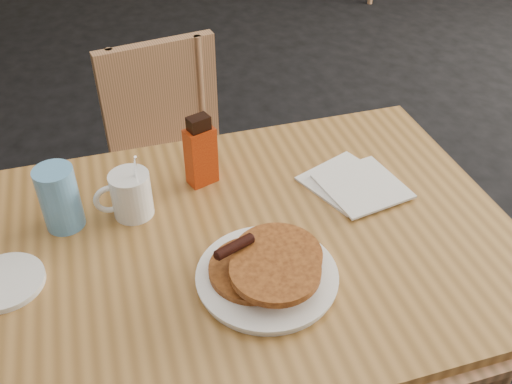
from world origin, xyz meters
TOP-DOWN VIEW (x-y plane):
  - main_table at (-0.05, -0.01)m, footprint 1.28×0.91m
  - chair_main_far at (-0.04, 0.71)m, footprint 0.42×0.42m
  - pancake_plate at (-0.02, -0.14)m, footprint 0.27×0.27m
  - coffee_mug at (-0.23, 0.14)m, footprint 0.12×0.09m
  - syrup_bottle at (-0.06, 0.20)m, footprint 0.07×0.06m
  - napkin_stack at (0.27, 0.07)m, footprint 0.23×0.24m
  - blue_tumbler at (-0.37, 0.16)m, footprint 0.10×0.10m
  - side_saucer at (-0.50, 0.02)m, footprint 0.15×0.15m

SIDE VIEW (x-z plane):
  - chair_main_far at x=-0.04m, z-range 0.08..0.92m
  - main_table at x=-0.05m, z-range 0.33..1.08m
  - napkin_stack at x=0.27m, z-range 0.75..0.76m
  - side_saucer at x=-0.50m, z-range 0.75..0.76m
  - pancake_plate at x=-0.02m, z-range 0.73..0.82m
  - coffee_mug at x=-0.23m, z-range 0.72..0.89m
  - blue_tumbler at x=-0.37m, z-range 0.75..0.89m
  - syrup_bottle at x=-0.06m, z-range 0.74..0.92m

